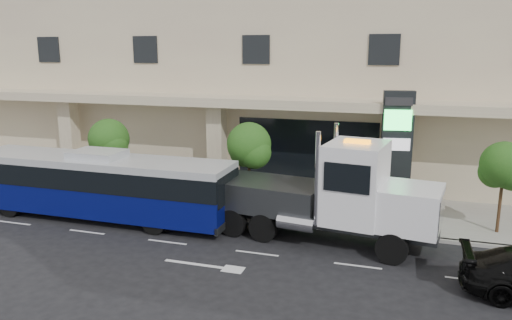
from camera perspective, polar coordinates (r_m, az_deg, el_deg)
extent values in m
plane|color=black|center=(21.71, 1.30, -9.13)|extent=(120.00, 120.00, 0.00)
cube|color=gray|center=(26.25, 4.35, -5.11)|extent=(120.00, 6.00, 0.15)
cube|color=gray|center=(23.49, 2.67, -7.23)|extent=(120.00, 0.30, 0.15)
cube|color=#C0AB90|center=(35.40, 8.64, 15.61)|extent=(60.00, 15.00, 20.00)
cube|color=#C0AB90|center=(26.93, 5.40, 6.48)|extent=(60.00, 2.80, 0.50)
cube|color=black|center=(28.54, 5.77, 0.61)|extent=(8.00, 0.12, 4.00)
cube|color=#C0AB90|center=(33.74, -20.48, 2.50)|extent=(0.90, 0.90, 4.90)
cube|color=#C0AB90|center=(28.76, -4.49, 1.64)|extent=(0.90, 0.90, 4.90)
cube|color=#C0AB90|center=(26.76, 15.81, 0.38)|extent=(0.90, 0.90, 4.90)
cylinder|color=#422B19|center=(28.51, -16.25, -1.08)|extent=(0.14, 0.14, 2.80)
sphere|color=#185117|center=(28.17, -16.47, 2.32)|extent=(2.20, 2.20, 2.20)
sphere|color=#185117|center=(27.87, -16.05, 1.57)|extent=(1.65, 1.65, 1.65)
sphere|color=#185117|center=(28.57, -16.70, 1.63)|extent=(1.54, 1.54, 1.54)
cylinder|color=#422B19|center=(25.04, -0.79, -2.26)|extent=(0.14, 0.14, 2.94)
sphere|color=#185117|center=(24.64, -0.80, 1.80)|extent=(2.20, 2.20, 2.20)
sphere|color=#185117|center=(24.42, -0.17, 0.90)|extent=(1.65, 1.65, 1.65)
sphere|color=#185117|center=(25.00, -1.31, 0.97)|extent=(1.54, 1.54, 1.54)
cylinder|color=#422B19|center=(24.22, 26.11, -4.35)|extent=(0.14, 0.14, 2.73)
sphere|color=#185117|center=(23.83, 26.50, -0.48)|extent=(2.00, 2.00, 2.00)
sphere|color=#185117|center=(24.05, 25.63, -1.24)|extent=(1.40, 1.40, 1.40)
cylinder|color=black|center=(27.24, -26.31, -4.71)|extent=(1.10, 0.33, 1.10)
cylinder|color=black|center=(28.86, -23.17, -3.50)|extent=(1.10, 0.33, 1.10)
cylinder|color=black|center=(22.62, -11.56, -7.00)|extent=(1.10, 0.33, 1.10)
cylinder|color=black|center=(24.55, -8.95, -5.33)|extent=(1.10, 0.33, 1.10)
cube|color=#070C50|center=(25.21, -17.35, -4.11)|extent=(13.18, 2.80, 1.32)
cube|color=black|center=(24.92, -17.52, -1.57)|extent=(13.18, 2.84, 0.99)
cube|color=silver|center=(24.77, -17.62, -0.09)|extent=(13.18, 2.80, 0.33)
cube|color=silver|center=(24.71, -17.67, 0.66)|extent=(2.42, 1.77, 0.33)
cube|color=#2D3033|center=(22.40, -3.28, -7.11)|extent=(0.15, 2.74, 0.33)
cube|color=#2D3033|center=(21.56, 7.46, -6.86)|extent=(9.58, 2.41, 0.45)
cube|color=white|center=(20.49, 17.30, -5.24)|extent=(2.57, 2.86, 1.68)
cube|color=silver|center=(20.39, 20.42, -5.56)|extent=(0.39, 2.23, 1.34)
cube|color=white|center=(20.67, 11.30, -2.50)|extent=(2.60, 3.08, 3.25)
cube|color=black|center=(20.33, 14.26, -1.43)|extent=(0.44, 2.45, 1.34)
cylinder|color=silver|center=(19.77, 7.00, -2.19)|extent=(0.23, 0.23, 3.80)
cylinder|color=silver|center=(22.06, 9.02, -0.71)|extent=(0.23, 0.23, 3.80)
cube|color=#2D3033|center=(22.11, 1.57, -3.97)|extent=(5.02, 3.30, 1.23)
cube|color=#2D3033|center=(23.47, -4.47, -4.74)|extent=(1.82, 0.56, 0.25)
cube|color=#2D3033|center=(23.93, -5.86, -5.55)|extent=(0.55, 2.03, 0.20)
cube|color=orange|center=(20.30, 11.50, 2.08)|extent=(1.05, 0.53, 0.16)
cylinder|color=black|center=(19.90, 15.26, -9.76)|extent=(1.27, 0.52, 1.23)
cylinder|color=black|center=(22.08, 16.36, -7.58)|extent=(1.27, 0.52, 1.23)
cylinder|color=black|center=(21.36, 0.83, -7.74)|extent=(1.27, 0.52, 1.23)
cylinder|color=black|center=(23.40, 3.22, -5.92)|extent=(1.27, 0.52, 1.23)
cylinder|color=black|center=(21.96, -2.66, -7.17)|extent=(1.27, 0.52, 1.23)
cylinder|color=black|center=(23.95, -0.02, -5.46)|extent=(1.27, 0.52, 1.23)
cube|color=black|center=(25.45, 15.71, 0.96)|extent=(1.54, 0.71, 5.93)
cube|color=#29FB59|center=(24.92, 15.90, 4.40)|extent=(1.28, 0.25, 0.99)
cube|color=silver|center=(25.10, 15.74, 1.72)|extent=(1.28, 0.25, 0.59)
cube|color=#262628|center=(24.81, 16.03, 6.44)|extent=(1.28, 0.25, 0.40)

